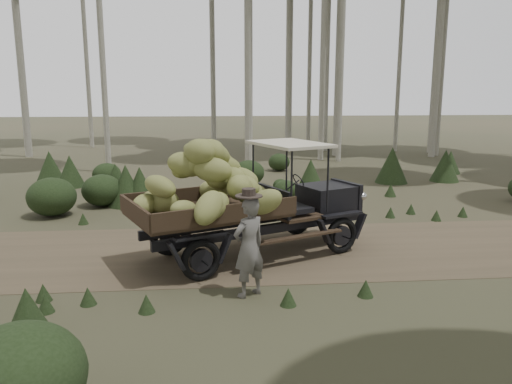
{
  "coord_description": "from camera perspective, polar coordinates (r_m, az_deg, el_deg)",
  "views": [
    {
      "loc": [
        -2.35,
        -10.31,
        3.41
      ],
      "look_at": [
        -1.45,
        -0.22,
        1.35
      ],
      "focal_mm": 35.0,
      "sensor_mm": 36.0,
      "label": 1
    }
  ],
  "objects": [
    {
      "name": "ground",
      "position": [
        11.11,
        7.43,
        -6.5
      ],
      "size": [
        120.0,
        120.0,
        0.0
      ],
      "primitive_type": "plane",
      "color": "#473D2B",
      "rests_on": "ground"
    },
    {
      "name": "undergrowth",
      "position": [
        12.6,
        0.99,
        -1.7
      ],
      "size": [
        24.13,
        20.91,
        1.35
      ],
      "color": "#233319",
      "rests_on": "ground"
    },
    {
      "name": "banana_truck",
      "position": [
        10.0,
        -3.02,
        0.49
      ],
      "size": [
        5.29,
        3.68,
        2.61
      ],
      "rotation": [
        0.0,
        0.0,
        0.42
      ],
      "color": "black",
      "rests_on": "ground"
    },
    {
      "name": "dirt_track",
      "position": [
        11.11,
        7.43,
        -6.48
      ],
      "size": [
        70.0,
        4.0,
        0.01
      ],
      "primitive_type": "cube",
      "color": "brown",
      "rests_on": "ground"
    },
    {
      "name": "farmer",
      "position": [
        8.35,
        -0.81,
        -6.18
      ],
      "size": [
        0.74,
        0.69,
        1.85
      ],
      "rotation": [
        0.0,
        0.0,
        3.76
      ],
      "color": "#5C5854",
      "rests_on": "ground"
    }
  ]
}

